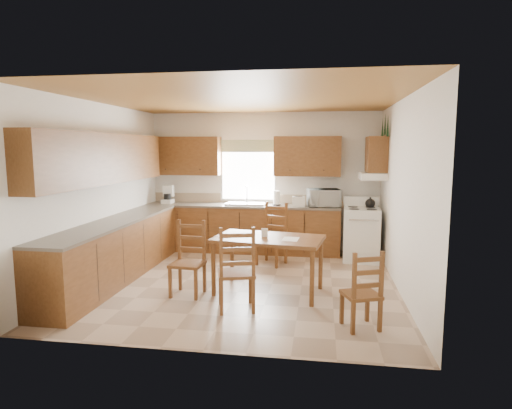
# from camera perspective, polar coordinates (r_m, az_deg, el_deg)

# --- Properties ---
(floor) EXTENTS (4.50, 4.50, 0.00)m
(floor) POSITION_cam_1_polar(r_m,az_deg,el_deg) (6.55, -1.72, -10.34)
(floor) COLOR tan
(floor) RESTS_ON ground
(ceiling) EXTENTS (4.50, 4.50, 0.00)m
(ceiling) POSITION_cam_1_polar(r_m,az_deg,el_deg) (6.27, -1.83, 13.85)
(ceiling) COLOR #9E692D
(ceiling) RESTS_ON floor
(wall_left) EXTENTS (4.50, 4.50, 0.00)m
(wall_left) POSITION_cam_1_polar(r_m,az_deg,el_deg) (7.03, -20.11, 1.69)
(wall_left) COLOR white
(wall_left) RESTS_ON floor
(wall_right) EXTENTS (4.50, 4.50, 0.00)m
(wall_right) POSITION_cam_1_polar(r_m,az_deg,el_deg) (6.26, 18.92, 1.07)
(wall_right) COLOR white
(wall_right) RESTS_ON floor
(wall_back) EXTENTS (4.50, 4.50, 0.00)m
(wall_back) POSITION_cam_1_polar(r_m,az_deg,el_deg) (8.48, 1.01, 3.07)
(wall_back) COLOR white
(wall_back) RESTS_ON floor
(wall_front) EXTENTS (4.50, 4.50, 0.00)m
(wall_front) POSITION_cam_1_polar(r_m,az_deg,el_deg) (4.10, -7.53, -1.82)
(wall_front) COLOR white
(wall_front) RESTS_ON floor
(lower_cab_back) EXTENTS (3.75, 0.60, 0.88)m
(lower_cab_back) POSITION_cam_1_polar(r_m,az_deg,el_deg) (8.37, -1.84, -3.28)
(lower_cab_back) COLOR brown
(lower_cab_back) RESTS_ON floor
(lower_cab_left) EXTENTS (0.60, 3.60, 0.88)m
(lower_cab_left) POSITION_cam_1_polar(r_m,az_deg,el_deg) (6.91, -18.18, -5.98)
(lower_cab_left) COLOR brown
(lower_cab_left) RESTS_ON floor
(counter_back) EXTENTS (3.75, 0.63, 0.04)m
(counter_back) POSITION_cam_1_polar(r_m,az_deg,el_deg) (8.29, -1.85, -0.16)
(counter_back) COLOR brown
(counter_back) RESTS_ON lower_cab_back
(counter_left) EXTENTS (0.63, 3.60, 0.04)m
(counter_left) POSITION_cam_1_polar(r_m,az_deg,el_deg) (6.82, -18.34, -2.22)
(counter_left) COLOR brown
(counter_left) RESTS_ON lower_cab_left
(backsplash) EXTENTS (3.75, 0.01, 0.18)m
(backsplash) POSITION_cam_1_polar(r_m,az_deg,el_deg) (8.56, -1.50, 0.83)
(backsplash) COLOR tan
(backsplash) RESTS_ON counter_back
(upper_cab_back_left) EXTENTS (1.41, 0.33, 0.75)m
(upper_cab_back_left) POSITION_cam_1_polar(r_m,az_deg,el_deg) (8.64, -9.42, 6.41)
(upper_cab_back_left) COLOR brown
(upper_cab_back_left) RESTS_ON wall_back
(upper_cab_back_right) EXTENTS (1.25, 0.33, 0.75)m
(upper_cab_back_right) POSITION_cam_1_polar(r_m,az_deg,el_deg) (8.22, 6.86, 6.40)
(upper_cab_back_right) COLOR brown
(upper_cab_back_right) RESTS_ON wall_back
(upper_cab_left) EXTENTS (0.33, 3.60, 0.75)m
(upper_cab_left) POSITION_cam_1_polar(r_m,az_deg,el_deg) (6.79, -19.69, 5.79)
(upper_cab_left) COLOR brown
(upper_cab_left) RESTS_ON wall_left
(upper_cab_stove) EXTENTS (0.33, 0.62, 0.62)m
(upper_cab_stove) POSITION_cam_1_polar(r_m,az_deg,el_deg) (7.83, 15.75, 6.45)
(upper_cab_stove) COLOR brown
(upper_cab_stove) RESTS_ON wall_right
(range_hood) EXTENTS (0.44, 0.62, 0.12)m
(range_hood) POSITION_cam_1_polar(r_m,az_deg,el_deg) (7.84, 15.29, 3.69)
(range_hood) COLOR silver
(range_hood) RESTS_ON wall_right
(window_frame) EXTENTS (1.13, 0.02, 1.18)m
(window_frame) POSITION_cam_1_polar(r_m,az_deg,el_deg) (8.48, -1.03, 4.43)
(window_frame) COLOR silver
(window_frame) RESTS_ON wall_back
(window_pane) EXTENTS (1.05, 0.01, 1.10)m
(window_pane) POSITION_cam_1_polar(r_m,az_deg,el_deg) (8.48, -1.04, 4.43)
(window_pane) COLOR white
(window_pane) RESTS_ON wall_back
(window_valance) EXTENTS (1.19, 0.01, 0.24)m
(window_valance) POSITION_cam_1_polar(r_m,az_deg,el_deg) (8.44, -1.08, 7.81)
(window_valance) COLOR #526E3A
(window_valance) RESTS_ON wall_back
(sink_basin) EXTENTS (0.75, 0.45, 0.04)m
(sink_basin) POSITION_cam_1_polar(r_m,az_deg,el_deg) (8.27, -1.34, 0.11)
(sink_basin) COLOR silver
(sink_basin) RESTS_ON counter_back
(pine_decal_a) EXTENTS (0.22, 0.22, 0.36)m
(pine_decal_a) POSITION_cam_1_polar(r_m,az_deg,el_deg) (7.54, 17.17, 10.02)
(pine_decal_a) COLOR #103317
(pine_decal_a) RESTS_ON wall_right
(pine_decal_b) EXTENTS (0.22, 0.22, 0.36)m
(pine_decal_b) POSITION_cam_1_polar(r_m,az_deg,el_deg) (7.86, 16.84, 10.21)
(pine_decal_b) COLOR #103317
(pine_decal_b) RESTS_ON wall_right
(pine_decal_c) EXTENTS (0.22, 0.22, 0.36)m
(pine_decal_c) POSITION_cam_1_polar(r_m,az_deg,el_deg) (8.18, 16.52, 9.82)
(pine_decal_c) COLOR #103317
(pine_decal_c) RESTS_ON wall_right
(stove) EXTENTS (0.67, 0.68, 0.93)m
(stove) POSITION_cam_1_polar(r_m,az_deg,el_deg) (7.91, 13.87, -3.96)
(stove) COLOR silver
(stove) RESTS_ON floor
(coffeemaker) EXTENTS (0.21, 0.24, 0.32)m
(coffeemaker) POSITION_cam_1_polar(r_m,az_deg,el_deg) (8.68, -11.71, 1.23)
(coffeemaker) COLOR silver
(coffeemaker) RESTS_ON counter_back
(paper_towel) EXTENTS (0.15, 0.15, 0.28)m
(paper_towel) POSITION_cam_1_polar(r_m,az_deg,el_deg) (8.20, 2.75, 0.86)
(paper_towel) COLOR white
(paper_towel) RESTS_ON counter_back
(toaster) EXTENTS (0.24, 0.17, 0.19)m
(toaster) POSITION_cam_1_polar(r_m,az_deg,el_deg) (8.05, 5.71, 0.40)
(toaster) COLOR silver
(toaster) RESTS_ON counter_back
(microwave) EXTENTS (0.61, 0.50, 0.32)m
(microwave) POSITION_cam_1_polar(r_m,az_deg,el_deg) (8.13, 8.99, 0.89)
(microwave) COLOR silver
(microwave) RESTS_ON counter_back
(dining_table) EXTENTS (1.58, 1.05, 0.79)m
(dining_table) POSITION_cam_1_polar(r_m,az_deg,el_deg) (6.02, 1.66, -8.04)
(dining_table) COLOR brown
(dining_table) RESTS_ON floor
(chair_near_left) EXTENTS (0.55, 0.53, 1.07)m
(chair_near_left) POSITION_cam_1_polar(r_m,az_deg,el_deg) (5.38, -2.65, -8.43)
(chair_near_left) COLOR brown
(chair_near_left) RESTS_ON floor
(chair_near_right) EXTENTS (0.48, 0.47, 0.90)m
(chair_near_right) POSITION_cam_1_polar(r_m,az_deg,el_deg) (5.00, 13.85, -10.89)
(chair_near_right) COLOR brown
(chair_near_right) RESTS_ON floor
(chair_far_left) EXTENTS (0.45, 0.43, 1.01)m
(chair_far_left) POSITION_cam_1_polar(r_m,az_deg,el_deg) (5.95, -9.15, -7.21)
(chair_far_left) COLOR brown
(chair_far_left) RESTS_ON floor
(chair_far_right) EXTENTS (0.57, 0.55, 1.06)m
(chair_far_right) POSITION_cam_1_polar(r_m,az_deg,el_deg) (7.40, 2.07, -4.01)
(chair_far_right) COLOR brown
(chair_far_right) RESTS_ON floor
(table_paper) EXTENTS (0.23, 0.30, 0.00)m
(table_paper) POSITION_cam_1_polar(r_m,az_deg,el_deg) (5.81, 4.62, -4.62)
(table_paper) COLOR white
(table_paper) RESTS_ON dining_table
(table_card) EXTENTS (0.09, 0.03, 0.12)m
(table_card) POSITION_cam_1_polar(r_m,az_deg,el_deg) (5.93, 1.15, -3.77)
(table_card) COLOR white
(table_card) RESTS_ON dining_table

